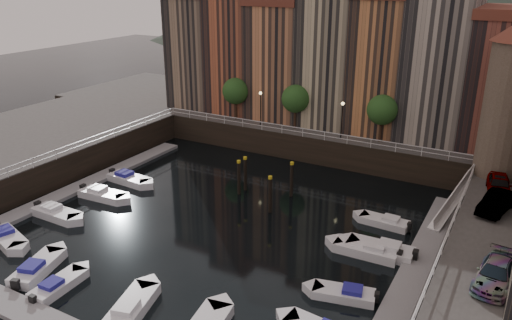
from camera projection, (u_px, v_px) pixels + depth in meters
The scene contains 25 objects.
ground at pixel (226, 219), 43.30m from camera, with size 200.00×200.00×0.00m, color black.
quay_far at pixel (334, 127), 64.00m from camera, with size 80.00×20.00×3.00m, color black.
dock_left at pixel (83, 185), 49.81m from camera, with size 2.00×28.00×0.35m, color gray.
dock_right at pixel (413, 275), 35.03m from camera, with size 2.00×28.00×0.35m, color gray.
mountains at pixel (458, 22), 129.53m from camera, with size 145.00×100.00×18.00m.
far_terrace at pixel (358, 57), 57.10m from camera, with size 48.70×10.30×17.50m.
promenade_trees at pixel (301, 100), 56.44m from camera, with size 21.20×3.20×5.20m.
street_lamps at pixel (300, 108), 55.71m from camera, with size 10.36×0.36×4.18m.
railings at pixel (253, 161), 45.95m from camera, with size 36.08×34.04×0.52m.
gangway at pixel (455, 197), 42.99m from camera, with size 2.78×8.32×3.73m.
mooring_pilings at pixel (261, 182), 46.87m from camera, with size 4.95×4.38×3.78m.
boat_left_0 at pixel (7, 238), 39.57m from camera, with size 4.88×2.92×1.09m.
boat_left_1 at pixel (56, 213), 43.55m from camera, with size 4.98×1.85×1.14m.
boat_left_2 at pixel (102, 194), 47.22m from camera, with size 5.07×2.12×1.15m.
boat_left_3 at pixel (129, 179), 50.75m from camera, with size 5.14×2.15×1.17m.
boat_right_1 at pixel (345, 294), 32.74m from camera, with size 4.41×2.41×0.99m.
boat_right_2 at pixel (368, 250), 37.74m from camera, with size 5.10×1.97×1.17m.
boat_right_3 at pixel (382, 250), 37.79m from camera, with size 5.32×2.09×1.21m.
boat_right_4 at pixel (385, 222), 42.14m from camera, with size 4.36×1.76×0.99m.
boat_near_0 at pixel (37, 268), 35.49m from camera, with size 3.07×5.06×1.13m.
boat_near_1 at pixel (58, 285), 33.62m from camera, with size 1.77×4.37×0.99m.
boat_near_2 at pixel (131, 308), 31.25m from camera, with size 3.03×5.22×1.17m.
car_a at pixel (499, 186), 40.78m from camera, with size 1.79×4.44×1.51m, color gray.
car_b at pixel (496, 203), 37.65m from camera, with size 1.59×4.57×1.51m, color gray.
car_c at pixel (495, 275), 28.90m from camera, with size 1.92×4.72×1.37m, color gray.
Camera 1 is at (21.15, -32.48, 20.16)m, focal length 35.00 mm.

